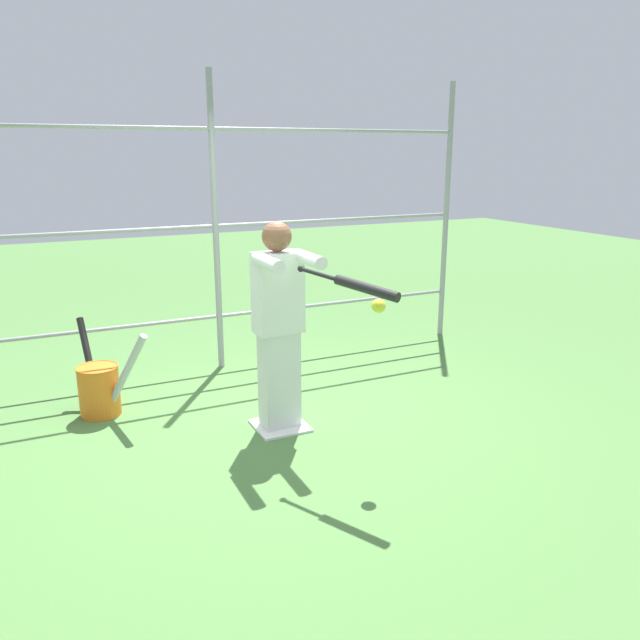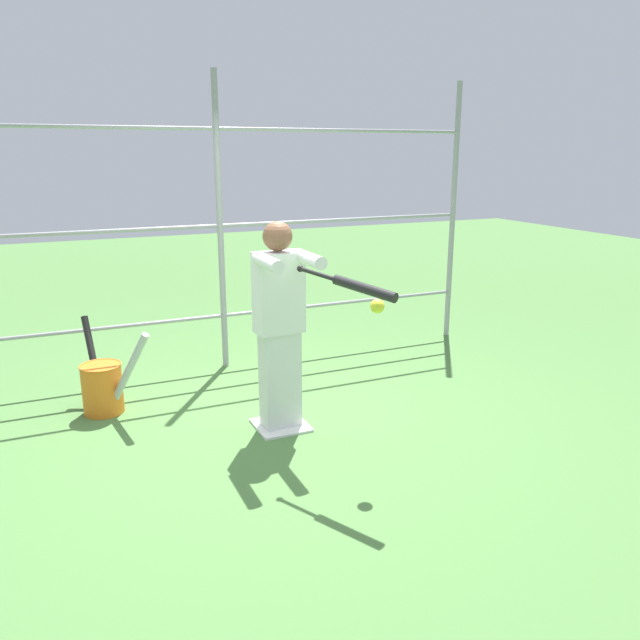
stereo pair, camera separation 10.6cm
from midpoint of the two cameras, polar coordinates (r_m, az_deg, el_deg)
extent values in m
plane|color=#4C7A3D|center=(5.04, -2.98, -9.69)|extent=(24.00, 24.00, 0.00)
cube|color=white|center=(5.03, -2.98, -9.58)|extent=(0.40, 0.40, 0.02)
cylinder|color=#939399|center=(7.32, 12.45, 9.41)|extent=(0.06, 0.06, 2.84)
cylinder|color=#939399|center=(6.13, -8.63, 8.52)|extent=(0.06, 0.06, 2.84)
cylinder|color=#939399|center=(6.30, -8.31, 0.41)|extent=(5.40, 0.04, 0.04)
cylinder|color=#939399|center=(6.13, -8.63, 8.52)|extent=(5.40, 0.04, 0.04)
cylinder|color=#939399|center=(6.09, -8.97, 16.90)|extent=(5.40, 0.04, 0.04)
cube|color=silver|center=(4.88, -3.04, -5.51)|extent=(0.30, 0.20, 0.78)
cube|color=white|center=(4.68, -3.16, 2.51)|extent=(0.37, 0.23, 0.61)
sphere|color=brown|center=(4.61, -3.24, 7.65)|extent=(0.22, 0.22, 0.22)
cylinder|color=white|center=(4.50, -0.34, 5.61)|extent=(0.10, 0.43, 0.10)
cylinder|color=white|center=(4.36, -4.13, 5.27)|extent=(0.10, 0.43, 0.10)
sphere|color=black|center=(4.24, -1.10, 4.73)|extent=(0.05, 0.05, 0.05)
cylinder|color=black|center=(4.13, 0.50, 4.24)|extent=(0.16, 0.30, 0.06)
cylinder|color=black|center=(3.90, 4.86, 2.89)|extent=(0.26, 0.47, 0.11)
sphere|color=yellow|center=(4.12, 6.00, 1.26)|extent=(0.10, 0.10, 0.10)
cylinder|color=orange|center=(5.50, -18.75, -5.99)|extent=(0.33, 0.33, 0.41)
torus|color=orange|center=(5.43, -18.93, -3.95)|extent=(0.34, 0.34, 0.01)
cylinder|color=#B2B2B7|center=(5.24, -16.65, -4.68)|extent=(0.36, 0.42, 0.74)
cylinder|color=black|center=(5.69, -19.53, -3.48)|extent=(0.12, 0.46, 0.71)
camera|label=1|loc=(0.05, -89.33, 0.18)|focal=35.00mm
camera|label=2|loc=(0.05, 90.67, -0.18)|focal=35.00mm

